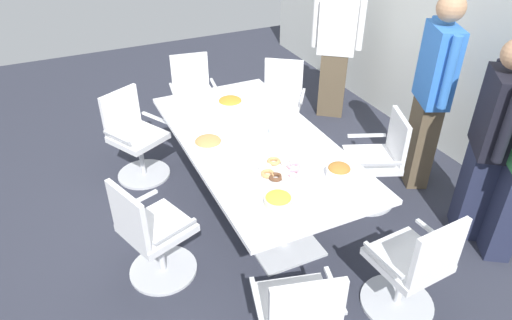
{
  "coord_description": "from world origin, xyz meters",
  "views": [
    {
      "loc": [
        3.1,
        -1.46,
        2.8
      ],
      "look_at": [
        0.0,
        0.0,
        0.55
      ],
      "focal_mm": 32.31,
      "sensor_mm": 36.0,
      "label": 1
    }
  ],
  "objects_px": {
    "snack_bowl_chips_orange": "(230,102)",
    "snack_bowl_chips_yellow": "(278,199)",
    "office_chair_5": "(281,106)",
    "person_standing_1": "(432,92)",
    "snack_bowl_pretzels": "(339,171)",
    "snack_bowl_cookies": "(208,143)",
    "office_chair_6": "(194,99)",
    "person_standing_0": "(336,47)",
    "plate_stack": "(281,131)",
    "donut_platter": "(280,170)",
    "office_chair_4": "(376,165)",
    "office_chair_0": "(135,140)",
    "conference_table": "(256,153)",
    "person_standing_2": "(489,141)",
    "office_chair_1": "(152,237)",
    "office_chair_3": "(412,270)"
  },
  "relations": [
    {
      "from": "snack_bowl_chips_orange",
      "to": "snack_bowl_chips_yellow",
      "type": "height_order",
      "value": "snack_bowl_chips_orange"
    },
    {
      "from": "office_chair_5",
      "to": "person_standing_1",
      "type": "relative_size",
      "value": 0.48
    },
    {
      "from": "snack_bowl_chips_yellow",
      "to": "snack_bowl_pretzels",
      "type": "bearing_deg",
      "value": 99.9
    },
    {
      "from": "snack_bowl_chips_orange",
      "to": "snack_bowl_cookies",
      "type": "distance_m",
      "value": 0.79
    },
    {
      "from": "office_chair_6",
      "to": "person_standing_0",
      "type": "relative_size",
      "value": 0.53
    },
    {
      "from": "person_standing_0",
      "to": "snack_bowl_chips_yellow",
      "type": "xyz_separation_m",
      "value": [
        2.22,
        -1.93,
        -0.1
      ]
    },
    {
      "from": "snack_bowl_chips_yellow",
      "to": "plate_stack",
      "type": "relative_size",
      "value": 0.89
    },
    {
      "from": "snack_bowl_cookies",
      "to": "donut_platter",
      "type": "xyz_separation_m",
      "value": [
        0.57,
        0.38,
        -0.03
      ]
    },
    {
      "from": "snack_bowl_chips_yellow",
      "to": "snack_bowl_cookies",
      "type": "xyz_separation_m",
      "value": [
        -0.92,
        -0.19,
        0.01
      ]
    },
    {
      "from": "office_chair_4",
      "to": "person_standing_0",
      "type": "relative_size",
      "value": 0.53
    },
    {
      "from": "person_standing_1",
      "to": "office_chair_5",
      "type": "bearing_deg",
      "value": 56.17
    },
    {
      "from": "office_chair_0",
      "to": "person_standing_1",
      "type": "bearing_deg",
      "value": 124.17
    },
    {
      "from": "office_chair_0",
      "to": "conference_table",
      "type": "bearing_deg",
      "value": 101.17
    },
    {
      "from": "office_chair_6",
      "to": "plate_stack",
      "type": "bearing_deg",
      "value": 107.81
    },
    {
      "from": "person_standing_2",
      "to": "snack_bowl_pretzels",
      "type": "relative_size",
      "value": 9.02
    },
    {
      "from": "snack_bowl_pretzels",
      "to": "office_chair_4",
      "type": "bearing_deg",
      "value": 118.89
    },
    {
      "from": "office_chair_1",
      "to": "office_chair_6",
      "type": "xyz_separation_m",
      "value": [
        -2.12,
        1.05,
        0.0
      ]
    },
    {
      "from": "snack_bowl_pretzels",
      "to": "snack_bowl_cookies",
      "type": "relative_size",
      "value": 0.78
    },
    {
      "from": "snack_bowl_cookies",
      "to": "donut_platter",
      "type": "height_order",
      "value": "snack_bowl_cookies"
    },
    {
      "from": "snack_bowl_chips_yellow",
      "to": "person_standing_0",
      "type": "bearing_deg",
      "value": 138.88
    },
    {
      "from": "office_chair_3",
      "to": "office_chair_6",
      "type": "bearing_deg",
      "value": 94.84
    },
    {
      "from": "conference_table",
      "to": "office_chair_6",
      "type": "xyz_separation_m",
      "value": [
        -1.7,
        -0.02,
        -0.22
      ]
    },
    {
      "from": "office_chair_1",
      "to": "office_chair_4",
      "type": "distance_m",
      "value": 2.15
    },
    {
      "from": "office_chair_0",
      "to": "office_chair_3",
      "type": "height_order",
      "value": "same"
    },
    {
      "from": "conference_table",
      "to": "snack_bowl_pretzels",
      "type": "distance_m",
      "value": 0.85
    },
    {
      "from": "office_chair_1",
      "to": "donut_platter",
      "type": "height_order",
      "value": "office_chair_1"
    },
    {
      "from": "office_chair_3",
      "to": "donut_platter",
      "type": "distance_m",
      "value": 1.19
    },
    {
      "from": "office_chair_3",
      "to": "snack_bowl_pretzels",
      "type": "height_order",
      "value": "office_chair_3"
    },
    {
      "from": "person_standing_2",
      "to": "donut_platter",
      "type": "distance_m",
      "value": 1.69
    },
    {
      "from": "person_standing_1",
      "to": "snack_bowl_chips_yellow",
      "type": "height_order",
      "value": "person_standing_1"
    },
    {
      "from": "conference_table",
      "to": "office_chair_0",
      "type": "bearing_deg",
      "value": -140.56
    },
    {
      "from": "snack_bowl_cookies",
      "to": "snack_bowl_pretzels",
      "type": "bearing_deg",
      "value": 43.06
    },
    {
      "from": "person_standing_0",
      "to": "snack_bowl_cookies",
      "type": "bearing_deg",
      "value": 69.34
    },
    {
      "from": "person_standing_2",
      "to": "plate_stack",
      "type": "bearing_deg",
      "value": 87.46
    },
    {
      "from": "person_standing_0",
      "to": "snack_bowl_chips_yellow",
      "type": "bearing_deg",
      "value": 86.7
    },
    {
      "from": "snack_bowl_cookies",
      "to": "conference_table",
      "type": "bearing_deg",
      "value": 81.83
    },
    {
      "from": "person_standing_2",
      "to": "office_chair_6",
      "type": "bearing_deg",
      "value": 66.64
    },
    {
      "from": "office_chair_4",
      "to": "person_standing_1",
      "type": "height_order",
      "value": "person_standing_1"
    },
    {
      "from": "office_chair_0",
      "to": "plate_stack",
      "type": "relative_size",
      "value": 3.95
    },
    {
      "from": "person_standing_1",
      "to": "snack_bowl_chips_orange",
      "type": "relative_size",
      "value": 7.42
    },
    {
      "from": "person_standing_1",
      "to": "donut_platter",
      "type": "height_order",
      "value": "person_standing_1"
    },
    {
      "from": "office_chair_5",
      "to": "office_chair_6",
      "type": "xyz_separation_m",
      "value": [
        -0.6,
        -0.85,
        0.0
      ]
    },
    {
      "from": "person_standing_2",
      "to": "snack_bowl_pretzels",
      "type": "height_order",
      "value": "person_standing_2"
    },
    {
      "from": "office_chair_5",
      "to": "person_standing_1",
      "type": "distance_m",
      "value": 1.71
    },
    {
      "from": "snack_bowl_pretzels",
      "to": "snack_bowl_cookies",
      "type": "bearing_deg",
      "value": -136.94
    },
    {
      "from": "person_standing_0",
      "to": "snack_bowl_pretzels",
      "type": "xyz_separation_m",
      "value": [
        2.12,
        -1.36,
        -0.09
      ]
    },
    {
      "from": "snack_bowl_chips_orange",
      "to": "person_standing_0",
      "type": "bearing_deg",
      "value": 111.71
    },
    {
      "from": "snack_bowl_cookies",
      "to": "person_standing_1",
      "type": "bearing_deg",
      "value": 80.94
    },
    {
      "from": "conference_table",
      "to": "office_chair_3",
      "type": "distance_m",
      "value": 1.61
    },
    {
      "from": "office_chair_1",
      "to": "snack_bowl_cookies",
      "type": "height_order",
      "value": "office_chair_1"
    }
  ]
}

